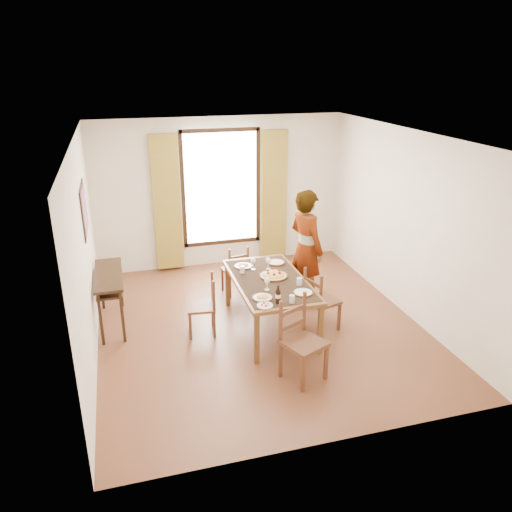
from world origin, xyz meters
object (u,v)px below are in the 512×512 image
object	(u,v)px
dining_table	(270,284)
pasta_platter	(274,273)
console_table	(109,281)
man	(306,248)

from	to	relation	value
dining_table	pasta_platter	world-z (taller)	pasta_platter
console_table	man	xyz separation A→B (m)	(2.92, -0.11, 0.23)
man	pasta_platter	size ratio (longest dim) A/B	4.59
dining_table	man	size ratio (longest dim) A/B	0.97
dining_table	pasta_platter	size ratio (longest dim) A/B	4.46
man	pasta_platter	distance (m)	0.88
console_table	pasta_platter	bearing A→B (deg)	-16.03
pasta_platter	man	bearing A→B (deg)	37.74
console_table	pasta_platter	distance (m)	2.33
man	pasta_platter	bearing A→B (deg)	108.98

